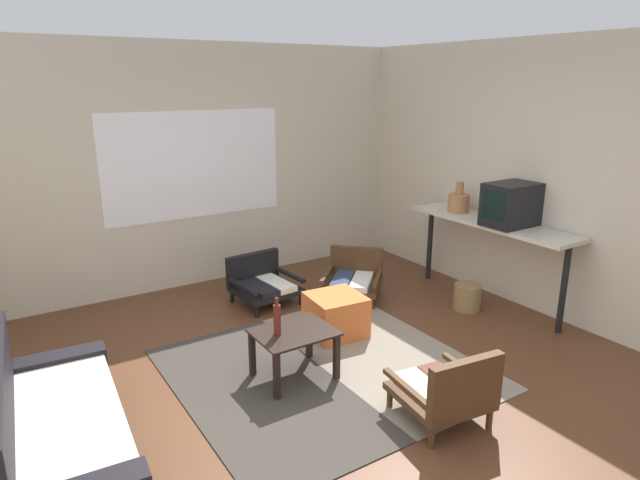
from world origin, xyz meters
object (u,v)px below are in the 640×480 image
at_px(armchair_by_window, 262,282).
at_px(console_shelf, 492,229).
at_px(clay_vase, 459,202).
at_px(ottoman_orange, 336,315).
at_px(coffee_table, 294,340).
at_px(wicker_basket, 467,297).
at_px(armchair_corner, 353,276).
at_px(couch, 50,433).
at_px(armchair_striped_foreground, 447,390).
at_px(glass_bottle, 277,319).
at_px(crt_television, 511,204).

height_order(armchair_by_window, console_shelf, console_shelf).
bearing_deg(clay_vase, ottoman_orange, -171.90).
relative_size(coffee_table, wicker_basket, 2.20).
relative_size(armchair_corner, wicker_basket, 3.03).
bearing_deg(ottoman_orange, console_shelf, -7.01).
height_order(couch, console_shelf, console_shelf).
distance_m(armchair_striped_foreground, clay_vase, 2.76).
relative_size(armchair_striped_foreground, ottoman_orange, 1.36).
distance_m(ottoman_orange, clay_vase, 1.99).
height_order(armchair_corner, glass_bottle, glass_bottle).
distance_m(couch, wicker_basket, 3.98).
xyz_separation_m(coffee_table, wicker_basket, (2.20, 0.21, -0.19)).
relative_size(armchair_corner, console_shelf, 0.45).
bearing_deg(ottoman_orange, glass_bottle, -152.32).
distance_m(armchair_by_window, wicker_basket, 2.16).
height_order(armchair_striped_foreground, armchair_corner, armchair_striped_foreground).
distance_m(crt_television, clay_vase, 0.69).
height_order(console_shelf, wicker_basket, console_shelf).
xyz_separation_m(console_shelf, crt_television, (-0.00, -0.21, 0.30)).
xyz_separation_m(armchair_by_window, glass_bottle, (-0.64, -1.54, 0.32)).
relative_size(armchair_by_window, armchair_corner, 0.80).
relative_size(ottoman_orange, crt_television, 0.92).
height_order(glass_bottle, wicker_basket, glass_bottle).
xyz_separation_m(crt_television, clay_vase, (0.00, 0.69, -0.10)).
relative_size(armchair_corner, crt_television, 1.63).
distance_m(couch, console_shelf, 4.34).
bearing_deg(armchair_corner, wicker_basket, -49.93).
distance_m(crt_television, glass_bottle, 2.70).
xyz_separation_m(couch, armchair_by_window, (2.28, 1.64, -0.00)).
xyz_separation_m(clay_vase, glass_bottle, (-2.65, -0.70, -0.48)).
distance_m(couch, armchair_corner, 3.42).
bearing_deg(couch, console_shelf, 4.36).
xyz_separation_m(armchair_striped_foreground, armchair_corner, (0.84, 2.24, -0.03)).
bearing_deg(wicker_basket, armchair_striped_foreground, -141.22).
relative_size(couch, ottoman_orange, 3.70).
xyz_separation_m(couch, armchair_corner, (3.19, 1.23, 0.00)).
bearing_deg(couch, ottoman_orange, 12.42).
bearing_deg(coffee_table, crt_television, 0.66).
bearing_deg(console_shelf, armchair_striped_foreground, -145.49).
distance_m(armchair_striped_foreground, glass_bottle, 1.34).
bearing_deg(coffee_table, console_shelf, 5.43).
relative_size(armchair_by_window, ottoman_orange, 1.42).
relative_size(console_shelf, wicker_basket, 6.73).
xyz_separation_m(couch, coffee_table, (1.77, 0.09, 0.10)).
relative_size(armchair_by_window, clay_vase, 2.04).
xyz_separation_m(glass_bottle, wicker_basket, (2.33, 0.20, -0.40)).
bearing_deg(armchair_striped_foreground, couch, 156.78).
height_order(armchair_striped_foreground, ottoman_orange, armchair_striped_foreground).
relative_size(coffee_table, console_shelf, 0.33).
height_order(armchair_striped_foreground, console_shelf, console_shelf).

